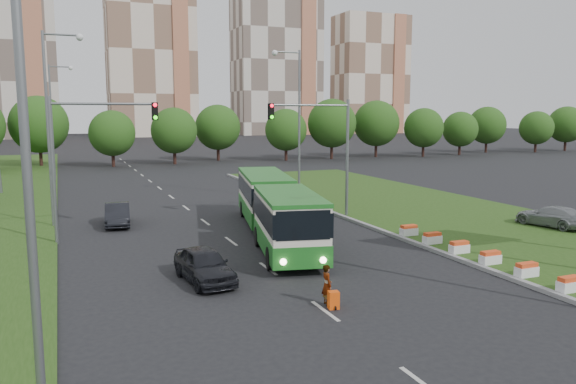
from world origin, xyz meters
name	(u,v)px	position (x,y,z in m)	size (l,w,h in m)	color
ground	(327,262)	(0.00, 0.00, 0.00)	(360.00, 360.00, 0.00)	black
grass_median	(444,214)	(13.00, 8.00, 0.07)	(14.00, 60.00, 0.15)	#234313
median_kerb	(356,222)	(6.05, 8.00, 0.09)	(0.30, 60.00, 0.18)	gray
lane_markings	(181,204)	(-3.00, 20.00, 0.00)	(0.20, 100.00, 0.01)	#B1B0AA
flower_planters	(474,252)	(6.70, -2.50, 0.45)	(1.10, 11.50, 0.60)	white
traffic_mast_median	(326,140)	(4.78, 10.00, 5.35)	(5.76, 0.32, 8.00)	slate
traffic_mast_left	(84,145)	(-10.38, 9.00, 5.35)	(5.76, 0.32, 8.00)	slate
street_lamps	(211,131)	(-3.00, 10.00, 6.00)	(36.00, 60.00, 12.00)	slate
tree_line	(221,131)	(10.00, 55.00, 4.50)	(120.00, 8.00, 9.00)	#205115
apartment_tower_cwest	(0,42)	(-25.00, 150.00, 26.00)	(28.00, 15.00, 52.00)	beige
apartment_tower_ceast	(151,52)	(15.00, 150.00, 25.00)	(25.00, 15.00, 50.00)	beige
apartment_tower_east	(276,61)	(55.00, 150.00, 23.50)	(27.00, 15.00, 47.00)	beige
midrise_east	(370,75)	(90.00, 150.00, 20.00)	(24.00, 14.00, 40.00)	beige
articulated_bus	(271,207)	(-0.47, 6.36, 1.72)	(2.67, 17.10, 2.82)	silver
car_left_near	(204,265)	(-6.18, -0.84, 0.73)	(1.73, 4.29, 1.46)	black
car_left_far	(117,215)	(-8.42, 13.02, 0.70)	(1.49, 4.27, 1.41)	black
car_median	(552,216)	(16.29, 1.80, 0.80)	(1.81, 4.45, 1.29)	gray
pedestrian	(327,285)	(-2.64, -5.40, 0.77)	(0.56, 0.37, 1.54)	gray
shopping_trolley	(334,300)	(-2.61, -5.89, 0.33)	(0.38, 0.41, 0.66)	#EF4D0C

